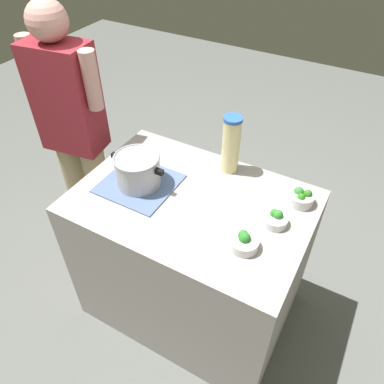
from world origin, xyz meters
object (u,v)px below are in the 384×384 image
object	(u,v)px
broccoli_bowl_back	(275,219)
broccoli_bowl_center	(301,197)
broccoli_bowl_front	(244,242)
person_cook	(75,134)
cooking_pot	(138,170)
lemonade_pitcher	(231,144)

from	to	relation	value
broccoli_bowl_back	broccoli_bowl_center	bearing A→B (deg)	-107.27
broccoli_bowl_front	broccoli_bowl_back	bearing A→B (deg)	-109.37
broccoli_bowl_back	person_cook	bearing A→B (deg)	-4.32
cooking_pot	broccoli_bowl_back	bearing A→B (deg)	-173.63
lemonade_pitcher	broccoli_bowl_back	xyz separation A→B (m)	(-0.34, 0.25, -0.13)
lemonade_pitcher	broccoli_bowl_front	size ratio (longest dim) A/B	2.50
cooking_pot	person_cook	xyz separation A→B (m)	(0.57, -0.17, -0.08)
cooking_pot	broccoli_bowl_center	size ratio (longest dim) A/B	2.45
lemonade_pitcher	broccoli_bowl_back	world-z (taller)	lemonade_pitcher
broccoli_bowl_center	cooking_pot	bearing A→B (deg)	19.51
lemonade_pitcher	broccoli_bowl_back	size ratio (longest dim) A/B	2.78
cooking_pot	broccoli_bowl_center	distance (m)	0.78
broccoli_bowl_front	person_cook	distance (m)	1.22
broccoli_bowl_front	broccoli_bowl_center	bearing A→B (deg)	-108.34
person_cook	broccoli_bowl_front	bearing A→B (deg)	166.43
cooking_pot	person_cook	size ratio (longest dim) A/B	0.18
broccoli_bowl_center	broccoli_bowl_back	world-z (taller)	broccoli_bowl_center
lemonade_pitcher	cooking_pot	bearing A→B (deg)	44.24
broccoli_bowl_front	broccoli_bowl_center	world-z (taller)	broccoli_bowl_front
broccoli_bowl_front	lemonade_pitcher	bearing A→B (deg)	-58.27
broccoli_bowl_center	broccoli_bowl_back	size ratio (longest dim) A/B	1.08
lemonade_pitcher	broccoli_bowl_center	distance (m)	0.42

